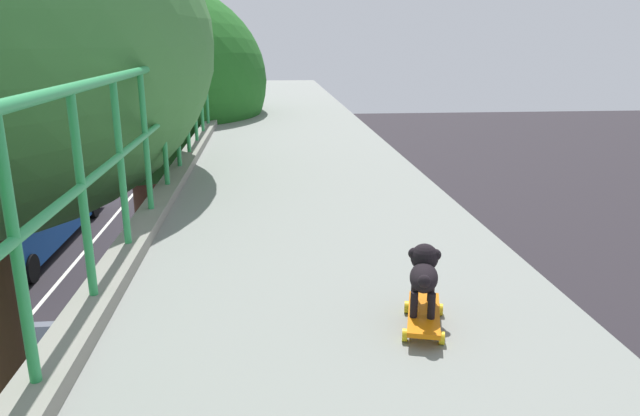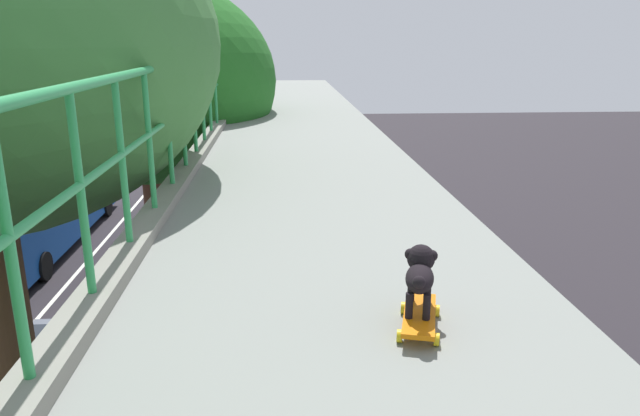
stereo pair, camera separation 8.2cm
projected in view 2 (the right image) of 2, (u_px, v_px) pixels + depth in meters
The scene contains 6 objects.
car_grey_fifth at pixel (39, 375), 12.57m from camera, with size 2.00×4.35×1.47m.
city_bus at pixel (39, 198), 21.71m from camera, with size 2.65×11.65×3.47m.
roadside_tree_far at pixel (146, 84), 10.81m from camera, with size 4.82×4.82×8.82m.
roadside_tree_farthest at pixel (179, 103), 17.54m from camera, with size 4.56×4.56×7.75m.
toy_skateboard at pixel (419, 316), 2.80m from camera, with size 0.28×0.48×0.08m.
small_dog at pixel (420, 272), 2.81m from camera, with size 0.21×0.36×0.29m.
Camera 2 is at (0.74, -1.66, 7.68)m, focal length 32.69 mm.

